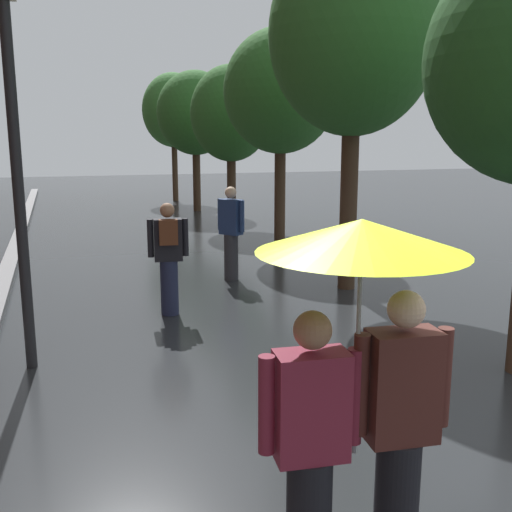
% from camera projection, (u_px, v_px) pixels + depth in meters
% --- Properties ---
extents(kerb_strip, '(0.30, 36.00, 0.12)m').
position_uv_depth(kerb_strip, '(11.00, 260.00, 12.32)').
color(kerb_strip, slate).
rests_on(kerb_strip, ground).
extents(street_tree_1, '(2.75, 2.75, 5.84)m').
position_uv_depth(street_tree_1, '(354.00, 35.00, 9.44)').
color(street_tree_1, '#473323').
rests_on(street_tree_1, ground).
extents(street_tree_2, '(2.65, 2.65, 5.06)m').
position_uv_depth(street_tree_2, '(281.00, 92.00, 13.58)').
color(street_tree_2, '#473323').
rests_on(street_tree_2, ground).
extents(street_tree_3, '(2.36, 2.36, 4.65)m').
position_uv_depth(street_tree_3, '(231.00, 114.00, 17.06)').
color(street_tree_3, '#473323').
rests_on(street_tree_3, ground).
extents(street_tree_4, '(2.69, 2.69, 4.89)m').
position_uv_depth(street_tree_4, '(195.00, 113.00, 20.54)').
color(street_tree_4, '#473323').
rests_on(street_tree_4, ground).
extents(street_tree_5, '(2.52, 2.52, 5.18)m').
position_uv_depth(street_tree_5, '(173.00, 111.00, 23.94)').
color(street_tree_5, '#473323').
rests_on(street_tree_5, ground).
extents(couple_under_umbrella, '(1.13, 1.13, 2.14)m').
position_uv_depth(couple_under_umbrella, '(359.00, 349.00, 3.21)').
color(couple_under_umbrella, black).
rests_on(couple_under_umbrella, ground).
extents(street_lamp_post, '(0.24, 0.24, 4.26)m').
position_uv_depth(street_lamp_post, '(15.00, 144.00, 6.22)').
color(street_lamp_post, black).
rests_on(street_lamp_post, ground).
extents(pedestrian_walking_midground, '(0.59, 0.36, 1.65)m').
position_uv_depth(pedestrian_walking_midground, '(169.00, 256.00, 8.54)').
color(pedestrian_walking_midground, '#1E233D').
rests_on(pedestrian_walking_midground, ground).
extents(pedestrian_walking_far, '(0.45, 0.50, 1.71)m').
position_uv_depth(pedestrian_walking_far, '(231.00, 231.00, 10.69)').
color(pedestrian_walking_far, '#2D2D33').
rests_on(pedestrian_walking_far, ground).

